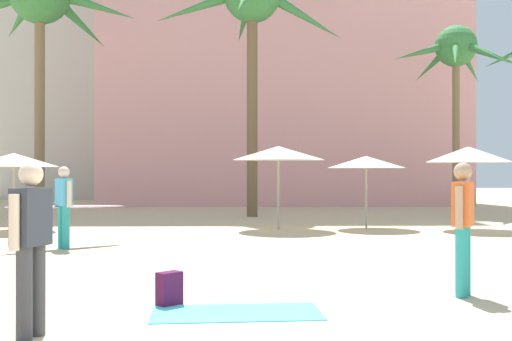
# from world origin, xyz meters

# --- Properties ---
(hotel_pink) EXTENTS (18.47, 9.36, 17.56)m
(hotel_pink) POSITION_xyz_m (2.19, 28.85, 8.78)
(hotel_pink) COLOR pink
(hotel_pink) RESTS_ON ground
(palm_tree_far_left) EXTENTS (5.32, 4.86, 7.46)m
(palm_tree_far_left) POSITION_xyz_m (8.51, 18.55, 6.25)
(palm_tree_far_left) COLOR brown
(palm_tree_far_left) RESTS_ON ground
(palm_tree_left) EXTENTS (7.41, 6.54, 9.91)m
(palm_tree_left) POSITION_xyz_m (-7.92, 18.80, 8.26)
(palm_tree_left) COLOR brown
(palm_tree_left) RESTS_ON ground
(palm_tree_right) EXTENTS (7.18, 7.22, 9.45)m
(palm_tree_right) POSITION_xyz_m (0.36, 17.53, 7.84)
(palm_tree_right) COLOR brown
(palm_tree_right) RESTS_ON ground
(cafe_umbrella_0) EXTENTS (2.42, 2.42, 2.40)m
(cafe_umbrella_0) POSITION_xyz_m (6.56, 12.03, 2.17)
(cafe_umbrella_0) COLOR gray
(cafe_umbrella_0) RESTS_ON ground
(cafe_umbrella_2) EXTENTS (2.52, 2.52, 2.20)m
(cafe_umbrella_2) POSITION_xyz_m (-6.50, 12.09, 2.01)
(cafe_umbrella_2) COLOR gray
(cafe_umbrella_2) RESTS_ON ground
(cafe_umbrella_3) EXTENTS (2.69, 2.69, 2.41)m
(cafe_umbrella_3) POSITION_xyz_m (1.06, 12.20, 2.21)
(cafe_umbrella_3) COLOR gray
(cafe_umbrella_3) RESTS_ON ground
(cafe_umbrella_4) EXTENTS (2.30, 2.30, 2.14)m
(cafe_umbrella_4) POSITION_xyz_m (3.68, 12.51, 1.96)
(cafe_umbrella_4) COLOR gray
(cafe_umbrella_4) RESTS_ON ground
(beach_towel) EXTENTS (2.04, 1.06, 0.01)m
(beach_towel) POSITION_xyz_m (-0.09, 1.48, 0.01)
(beach_towel) COLOR #4CC6D6
(beach_towel) RESTS_ON ground
(backpack) EXTENTS (0.35, 0.35, 0.42)m
(backpack) POSITION_xyz_m (-0.93, 1.92, 0.20)
(backpack) COLOR #451234
(backpack) RESTS_ON ground
(person_far_left) EXTENTS (2.39, 2.05, 1.78)m
(person_far_left) POSITION_xyz_m (-3.86, 7.85, 0.95)
(person_far_left) COLOR teal
(person_far_left) RESTS_ON ground
(person_near_right) EXTENTS (0.34, 0.60, 1.75)m
(person_near_right) POSITION_xyz_m (-2.13, 0.45, 0.96)
(person_near_right) COLOR #3D3D42
(person_near_right) RESTS_ON ground
(person_far_right) EXTENTS (0.39, 0.57, 1.78)m
(person_far_right) POSITION_xyz_m (2.92, 2.40, 0.98)
(person_far_right) COLOR teal
(person_far_right) RESTS_ON ground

